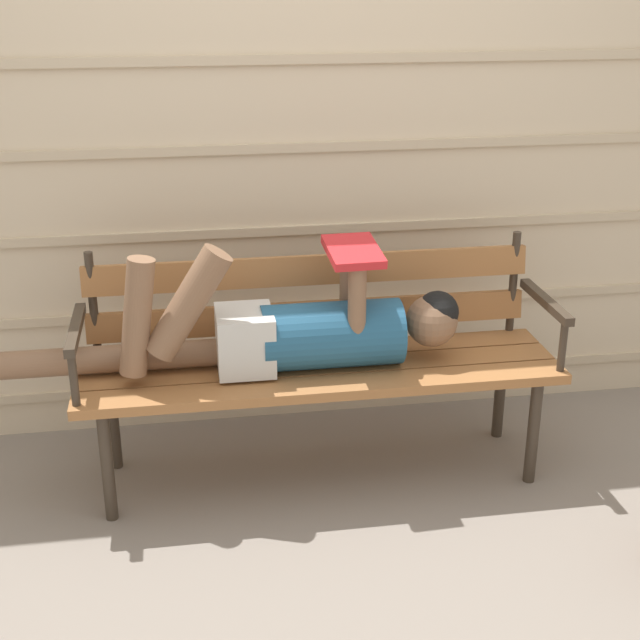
# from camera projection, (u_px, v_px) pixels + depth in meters

# --- Properties ---
(ground_plane) EXTENTS (12.00, 12.00, 0.00)m
(ground_plane) POSITION_uv_depth(u_px,v_px,m) (324.00, 488.00, 3.31)
(ground_plane) COLOR gray
(house_siding) EXTENTS (5.15, 0.08, 2.30)m
(house_siding) POSITION_uv_depth(u_px,v_px,m) (298.00, 146.00, 3.46)
(house_siding) COLOR beige
(house_siding) RESTS_ON ground
(park_bench) EXTENTS (1.75, 0.47, 0.86)m
(park_bench) POSITION_uv_depth(u_px,v_px,m) (317.00, 348.00, 3.28)
(park_bench) COLOR #9E6638
(park_bench) RESTS_ON ground
(reclining_person) EXTENTS (1.64, 0.26, 0.50)m
(reclining_person) POSITION_uv_depth(u_px,v_px,m) (293.00, 330.00, 3.16)
(reclining_person) COLOR #23567A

